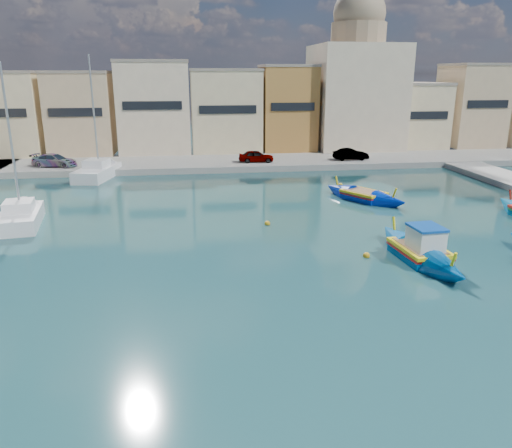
{
  "coord_description": "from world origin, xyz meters",
  "views": [
    {
      "loc": [
        -10.25,
        -19.96,
        9.3
      ],
      "look_at": [
        -6.71,
        6.0,
        1.4
      ],
      "focal_mm": 35.0,
      "sensor_mm": 36.0,
      "label": 1
    }
  ],
  "objects_px": {
    "yacht_north": "(105,170)",
    "luzzu_blue_cabin": "(420,253)",
    "church_block": "(356,82)",
    "yacht_midnorth": "(25,213)",
    "luzzu_green": "(363,197)"
  },
  "relations": [
    {
      "from": "luzzu_blue_cabin",
      "to": "luzzu_green",
      "type": "relative_size",
      "value": 1.1
    },
    {
      "from": "luzzu_green",
      "to": "yacht_midnorth",
      "type": "distance_m",
      "value": 24.3
    },
    {
      "from": "luzzu_blue_cabin",
      "to": "yacht_midnorth",
      "type": "relative_size",
      "value": 0.78
    },
    {
      "from": "church_block",
      "to": "yacht_midnorth",
      "type": "xyz_separation_m",
      "value": [
        -31.24,
        -26.09,
        -7.98
      ]
    },
    {
      "from": "luzzu_blue_cabin",
      "to": "yacht_north",
      "type": "relative_size",
      "value": 0.71
    },
    {
      "from": "church_block",
      "to": "luzzu_green",
      "type": "height_order",
      "value": "church_block"
    },
    {
      "from": "luzzu_blue_cabin",
      "to": "yacht_north",
      "type": "xyz_separation_m",
      "value": [
        -19.77,
        25.89,
        0.11
      ]
    },
    {
      "from": "church_block",
      "to": "yacht_north",
      "type": "bearing_deg",
      "value": -158.74
    },
    {
      "from": "yacht_north",
      "to": "yacht_midnorth",
      "type": "relative_size",
      "value": 1.09
    },
    {
      "from": "luzzu_blue_cabin",
      "to": "yacht_midnorth",
      "type": "distance_m",
      "value": 25.2
    },
    {
      "from": "luzzu_blue_cabin",
      "to": "yacht_north",
      "type": "height_order",
      "value": "yacht_north"
    },
    {
      "from": "luzzu_green",
      "to": "yacht_midnorth",
      "type": "bearing_deg",
      "value": -175.41
    },
    {
      "from": "luzzu_blue_cabin",
      "to": "luzzu_green",
      "type": "xyz_separation_m",
      "value": [
        1.46,
        12.74,
        -0.1
      ]
    },
    {
      "from": "church_block",
      "to": "yacht_midnorth",
      "type": "relative_size",
      "value": 1.76
    },
    {
      "from": "yacht_north",
      "to": "luzzu_blue_cabin",
      "type": "bearing_deg",
      "value": -52.64
    }
  ]
}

